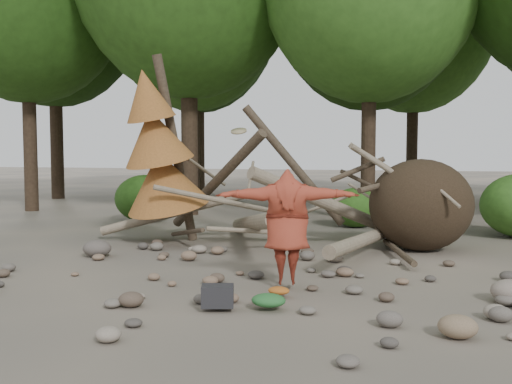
# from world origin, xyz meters

# --- Properties ---
(ground) EXTENTS (120.00, 120.00, 0.00)m
(ground) POSITION_xyz_m (0.00, 0.00, 0.00)
(ground) COLOR #514C44
(ground) RESTS_ON ground
(deadfall_pile) EXTENTS (8.55, 5.24, 3.30)m
(deadfall_pile) POSITION_xyz_m (2.02, 4.24, 0.95)
(deadfall_pile) COLOR #332619
(deadfall_pile) RESTS_ON ground
(dead_conifer) EXTENTS (2.06, 2.16, 4.35)m
(dead_conifer) POSITION_xyz_m (-3.12, 3.37, 2.11)
(dead_conifer) COLOR #4C3F30
(dead_conifer) RESTS_ON ground
(bush_left) EXTENTS (1.80, 1.80, 1.44)m
(bush_left) POSITION_xyz_m (-5.50, 7.20, 0.72)
(bush_left) COLOR #244C14
(bush_left) RESTS_ON ground
(bush_mid) EXTENTS (1.40, 1.40, 1.12)m
(bush_mid) POSITION_xyz_m (0.80, 7.80, 0.56)
(bush_mid) COLOR #30611C
(bush_mid) RESTS_ON ground
(frisbee_thrower) EXTENTS (2.28, 1.10, 2.46)m
(frisbee_thrower) POSITION_xyz_m (0.66, 0.13, 0.98)
(frisbee_thrower) COLOR maroon
(frisbee_thrower) RESTS_ON ground
(backpack) EXTENTS (0.49, 0.40, 0.29)m
(backpack) POSITION_xyz_m (0.06, -1.34, 0.14)
(backpack) COLOR black
(backpack) RESTS_ON ground
(cloth_green) EXTENTS (0.47, 0.39, 0.17)m
(cloth_green) POSITION_xyz_m (0.71, -1.13, 0.09)
(cloth_green) COLOR #26602C
(cloth_green) RESTS_ON ground
(cloth_orange) EXTENTS (0.32, 0.26, 0.12)m
(cloth_orange) POSITION_xyz_m (0.68, -0.45, 0.06)
(cloth_orange) COLOR #A7571C
(cloth_orange) RESTS_ON ground
(boulder_front_right) EXTENTS (0.45, 0.40, 0.27)m
(boulder_front_right) POSITION_xyz_m (3.09, -1.61, 0.13)
(boulder_front_right) COLOR #836C52
(boulder_front_right) RESTS_ON ground
(boulder_mid_right) EXTENTS (0.55, 0.50, 0.33)m
(boulder_mid_right) POSITION_xyz_m (3.88, 0.22, 0.17)
(boulder_mid_right) COLOR gray
(boulder_mid_right) RESTS_ON ground
(boulder_mid_left) EXTENTS (0.58, 0.52, 0.35)m
(boulder_mid_left) POSITION_xyz_m (-3.67, 1.65, 0.17)
(boulder_mid_left) COLOR #5A524C
(boulder_mid_left) RESTS_ON ground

